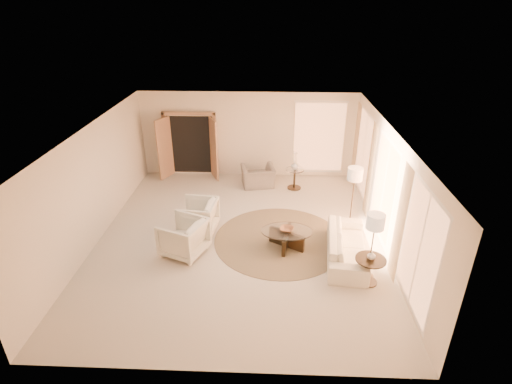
{
  "coord_description": "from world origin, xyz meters",
  "views": [
    {
      "loc": [
        0.77,
        -8.49,
        5.48
      ],
      "look_at": [
        0.4,
        0.4,
        1.1
      ],
      "focal_mm": 28.0,
      "sensor_mm": 36.0,
      "label": 1
    }
  ],
  "objects_px": {
    "armchair_right": "(183,236)",
    "side_vase": "(295,165)",
    "end_vase": "(371,255)",
    "floor_lamp_near": "(355,177)",
    "armchair_left": "(198,215)",
    "bowl": "(287,229)",
    "coffee_table": "(287,237)",
    "side_table": "(295,177)",
    "accent_chair": "(258,173)",
    "sofa": "(347,246)",
    "end_table": "(370,266)",
    "floor_lamp_far": "(375,224)"
  },
  "relations": [
    {
      "from": "side_table",
      "to": "floor_lamp_far",
      "type": "xyz_separation_m",
      "value": [
        1.4,
        -4.38,
        0.92
      ]
    },
    {
      "from": "side_vase",
      "to": "coffee_table",
      "type": "bearing_deg",
      "value": -95.79
    },
    {
      "from": "armchair_right",
      "to": "end_vase",
      "type": "xyz_separation_m",
      "value": [
        4.11,
        -0.92,
        0.21
      ]
    },
    {
      "from": "coffee_table",
      "to": "end_table",
      "type": "height_order",
      "value": "end_table"
    },
    {
      "from": "end_vase",
      "to": "side_table",
      "type": "bearing_deg",
      "value": 106.55
    },
    {
      "from": "end_table",
      "to": "sofa",
      "type": "bearing_deg",
      "value": 109.82
    },
    {
      "from": "end_vase",
      "to": "side_vase",
      "type": "xyz_separation_m",
      "value": [
        -1.36,
        4.58,
        0.09
      ]
    },
    {
      "from": "sofa",
      "to": "floor_lamp_near",
      "type": "bearing_deg",
      "value": -6.01
    },
    {
      "from": "accent_chair",
      "to": "side_vase",
      "type": "bearing_deg",
      "value": 161.92
    },
    {
      "from": "sofa",
      "to": "end_vase",
      "type": "distance_m",
      "value": 1.02
    },
    {
      "from": "end_vase",
      "to": "side_vase",
      "type": "height_order",
      "value": "side_vase"
    },
    {
      "from": "armchair_right",
      "to": "bowl",
      "type": "distance_m",
      "value": 2.44
    },
    {
      "from": "armchair_left",
      "to": "armchair_right",
      "type": "distance_m",
      "value": 1.02
    },
    {
      "from": "sofa",
      "to": "end_vase",
      "type": "bearing_deg",
      "value": -153.51
    },
    {
      "from": "armchair_right",
      "to": "end_vase",
      "type": "height_order",
      "value": "armchair_right"
    },
    {
      "from": "sofa",
      "to": "end_vase",
      "type": "xyz_separation_m",
      "value": [
        0.32,
        -0.89,
        0.37
      ]
    },
    {
      "from": "floor_lamp_far",
      "to": "bowl",
      "type": "bearing_deg",
      "value": 148.12
    },
    {
      "from": "bowl",
      "to": "sofa",
      "type": "bearing_deg",
      "value": -15.5
    },
    {
      "from": "armchair_right",
      "to": "coffee_table",
      "type": "bearing_deg",
      "value": 120.96
    },
    {
      "from": "side_vase",
      "to": "accent_chair",
      "type": "bearing_deg",
      "value": 173.24
    },
    {
      "from": "armchair_left",
      "to": "bowl",
      "type": "relative_size",
      "value": 2.85
    },
    {
      "from": "accent_chair",
      "to": "coffee_table",
      "type": "xyz_separation_m",
      "value": [
        0.82,
        -3.44,
        -0.15
      ]
    },
    {
      "from": "floor_lamp_near",
      "to": "floor_lamp_far",
      "type": "height_order",
      "value": "floor_lamp_near"
    },
    {
      "from": "armchair_right",
      "to": "floor_lamp_near",
      "type": "bearing_deg",
      "value": 133.42
    },
    {
      "from": "bowl",
      "to": "side_vase",
      "type": "height_order",
      "value": "side_vase"
    },
    {
      "from": "armchair_right",
      "to": "side_vase",
      "type": "bearing_deg",
      "value": 165.77
    },
    {
      "from": "armchair_left",
      "to": "accent_chair",
      "type": "height_order",
      "value": "armchair_left"
    },
    {
      "from": "armchair_right",
      "to": "accent_chair",
      "type": "height_order",
      "value": "armchair_right"
    },
    {
      "from": "armchair_left",
      "to": "coffee_table",
      "type": "relative_size",
      "value": 0.57
    },
    {
      "from": "accent_chair",
      "to": "floor_lamp_far",
      "type": "bearing_deg",
      "value": 108.12
    },
    {
      "from": "armchair_right",
      "to": "end_table",
      "type": "height_order",
      "value": "armchair_right"
    },
    {
      "from": "coffee_table",
      "to": "side_vase",
      "type": "height_order",
      "value": "side_vase"
    },
    {
      "from": "armchair_left",
      "to": "end_vase",
      "type": "relative_size",
      "value": 5.18
    },
    {
      "from": "sofa",
      "to": "floor_lamp_near",
      "type": "distance_m",
      "value": 1.94
    },
    {
      "from": "floor_lamp_near",
      "to": "side_table",
      "type": "bearing_deg",
      "value": 123.8
    },
    {
      "from": "floor_lamp_near",
      "to": "floor_lamp_far",
      "type": "relative_size",
      "value": 1.03
    },
    {
      "from": "floor_lamp_near",
      "to": "armchair_right",
      "type": "bearing_deg",
      "value": -159.3
    },
    {
      "from": "bowl",
      "to": "end_vase",
      "type": "bearing_deg",
      "value": -36.89
    },
    {
      "from": "accent_chair",
      "to": "end_vase",
      "type": "xyz_separation_m",
      "value": [
        2.51,
        -4.71,
        0.25
      ]
    },
    {
      "from": "accent_chair",
      "to": "floor_lamp_near",
      "type": "bearing_deg",
      "value": 127.59
    },
    {
      "from": "armchair_left",
      "to": "end_table",
      "type": "height_order",
      "value": "armchair_left"
    },
    {
      "from": "bowl",
      "to": "end_vase",
      "type": "relative_size",
      "value": 1.82
    },
    {
      "from": "end_table",
      "to": "end_vase",
      "type": "bearing_deg",
      "value": 0.0
    },
    {
      "from": "armchair_left",
      "to": "bowl",
      "type": "distance_m",
      "value": 2.35
    },
    {
      "from": "coffee_table",
      "to": "side_table",
      "type": "distance_m",
      "value": 3.32
    },
    {
      "from": "floor_lamp_near",
      "to": "bowl",
      "type": "relative_size",
      "value": 4.88
    },
    {
      "from": "armchair_left",
      "to": "floor_lamp_near",
      "type": "height_order",
      "value": "floor_lamp_near"
    },
    {
      "from": "accent_chair",
      "to": "sofa",
      "type": "bearing_deg",
      "value": 108.51
    },
    {
      "from": "coffee_table",
      "to": "side_table",
      "type": "relative_size",
      "value": 2.5
    },
    {
      "from": "side_table",
      "to": "bowl",
      "type": "xyz_separation_m",
      "value": [
        -0.33,
        -3.3,
        0.1
      ]
    }
  ]
}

